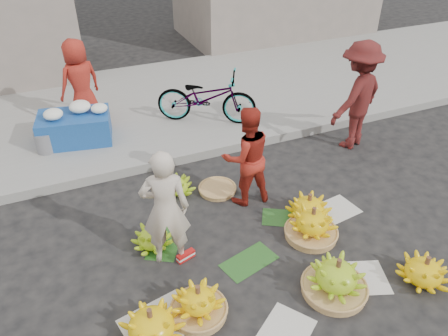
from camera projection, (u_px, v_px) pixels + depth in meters
name	position (u px, v px, depth m)	size (l,w,h in m)	color
ground	(249.00, 248.00, 5.25)	(80.00, 80.00, 0.00)	black
curb	(188.00, 155.00, 6.90)	(40.00, 0.25, 0.15)	gray
sidewalk	(153.00, 103.00, 8.51)	(40.00, 4.00, 0.12)	gray
newspaper_scatter	(282.00, 297.00, 4.64)	(3.20, 1.80, 0.00)	silver
banana_leaves	(235.00, 240.00, 5.37)	(2.00, 1.00, 0.00)	#1E4F1A
banana_bunch_0	(198.00, 303.00, 4.37)	(0.58, 0.58, 0.41)	#AC7F48
banana_bunch_1	(151.00, 325.00, 4.15)	(0.74, 0.74, 0.39)	yellow
banana_bunch_2	(336.00, 278.00, 4.59)	(0.80, 0.80, 0.47)	#AC7F48
banana_bunch_3	(424.00, 271.00, 4.74)	(0.72, 0.72, 0.35)	yellow
banana_bunch_4	(312.00, 224.00, 5.33)	(0.65, 0.65, 0.44)	#AC7F48
banana_bunch_5	(309.00, 207.00, 5.66)	(0.74, 0.74, 0.37)	yellow
banana_bunch_6	(152.00, 237.00, 5.22)	(0.51, 0.51, 0.31)	#81B71A
banana_bunch_7	(176.00, 186.00, 6.11)	(0.54, 0.54, 0.30)	#81B71A
basket_spare	(217.00, 189.00, 6.20)	(0.51, 0.51, 0.06)	#AC7F48
incense_stack	(186.00, 256.00, 5.07)	(0.22, 0.07, 0.09)	red
vendor_cream	(165.00, 209.00, 4.72)	(0.53, 0.35, 1.46)	beige
vendor_red	(246.00, 157.00, 5.68)	(0.68, 0.53, 1.39)	red
man_striped	(357.00, 96.00, 6.84)	(1.13, 0.65, 1.74)	maroon
flower_table	(75.00, 126.00, 7.04)	(1.22, 0.89, 0.65)	navy
grey_bucket	(45.00, 142.00, 6.81)	(0.29, 0.29, 0.33)	slate
flower_vendor	(80.00, 82.00, 7.35)	(0.72, 0.47, 1.47)	red
bicycle	(206.00, 97.00, 7.51)	(1.73, 0.60, 0.91)	gray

